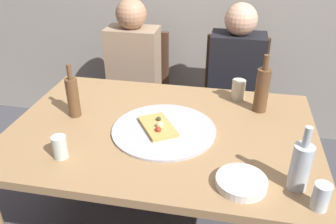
{
  "coord_description": "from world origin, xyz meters",
  "views": [
    {
      "loc": [
        0.31,
        -1.41,
        1.63
      ],
      "look_at": [
        0.02,
        0.08,
        0.78
      ],
      "focal_mm": 37.16,
      "sensor_mm": 36.0,
      "label": 1
    }
  ],
  "objects_px": {
    "water_bottle": "(73,96)",
    "chair_right": "(233,93)",
    "pizza_slice_last": "(158,126)",
    "tumbler_far": "(60,147)",
    "dining_table": "(162,140)",
    "guest_in_sweater": "(131,77)",
    "chair_left": "(137,85)",
    "wine_glass": "(238,89)",
    "plate_stack": "(241,182)",
    "beer_bottle": "(262,89)",
    "guest_in_beanie": "(234,86)",
    "pizza_tray": "(164,130)",
    "tumbler_near": "(321,196)",
    "wine_bottle": "(301,166)"
  },
  "relations": [
    {
      "from": "water_bottle",
      "to": "chair_right",
      "type": "distance_m",
      "value": 1.23
    },
    {
      "from": "chair_right",
      "to": "pizza_slice_last",
      "type": "bearing_deg",
      "value": 69.37
    },
    {
      "from": "tumbler_far",
      "to": "dining_table",
      "type": "bearing_deg",
      "value": 39.65
    },
    {
      "from": "chair_right",
      "to": "guest_in_sweater",
      "type": "height_order",
      "value": "guest_in_sweater"
    },
    {
      "from": "chair_left",
      "to": "wine_glass",
      "type": "bearing_deg",
      "value": 145.8
    },
    {
      "from": "wine_glass",
      "to": "chair_right",
      "type": "xyz_separation_m",
      "value": [
        -0.02,
        0.51,
        -0.27
      ]
    },
    {
      "from": "tumbler_far",
      "to": "guest_in_sweater",
      "type": "xyz_separation_m",
      "value": [
        -0.01,
        1.07,
        -0.14
      ]
    },
    {
      "from": "water_bottle",
      "to": "chair_right",
      "type": "height_order",
      "value": "water_bottle"
    },
    {
      "from": "plate_stack",
      "to": "chair_right",
      "type": "relative_size",
      "value": 0.22
    },
    {
      "from": "beer_bottle",
      "to": "guest_in_sweater",
      "type": "xyz_separation_m",
      "value": [
        -0.86,
        0.47,
        -0.21
      ]
    },
    {
      "from": "water_bottle",
      "to": "guest_in_beanie",
      "type": "height_order",
      "value": "guest_in_beanie"
    },
    {
      "from": "beer_bottle",
      "to": "guest_in_sweater",
      "type": "bearing_deg",
      "value": 151.21
    },
    {
      "from": "pizza_slice_last",
      "to": "chair_left",
      "type": "xyz_separation_m",
      "value": [
        -0.38,
        0.93,
        -0.24
      ]
    },
    {
      "from": "pizza_tray",
      "to": "pizza_slice_last",
      "type": "xyz_separation_m",
      "value": [
        -0.03,
        -0.0,
        0.02
      ]
    },
    {
      "from": "wine_glass",
      "to": "guest_in_beanie",
      "type": "xyz_separation_m",
      "value": [
        -0.02,
        0.36,
        -0.14
      ]
    },
    {
      "from": "pizza_slice_last",
      "to": "chair_right",
      "type": "bearing_deg",
      "value": 69.37
    },
    {
      "from": "guest_in_sweater",
      "to": "pizza_slice_last",
      "type": "bearing_deg",
      "value": 115.79
    },
    {
      "from": "wine_glass",
      "to": "chair_left",
      "type": "distance_m",
      "value": 0.94
    },
    {
      "from": "dining_table",
      "to": "guest_in_sweater",
      "type": "distance_m",
      "value": 0.85
    },
    {
      "from": "beer_bottle",
      "to": "chair_right",
      "type": "distance_m",
      "value": 0.73
    },
    {
      "from": "dining_table",
      "to": "pizza_tray",
      "type": "distance_m",
      "value": 0.08
    },
    {
      "from": "beer_bottle",
      "to": "tumbler_far",
      "type": "xyz_separation_m",
      "value": [
        -0.85,
        -0.59,
        -0.07
      ]
    },
    {
      "from": "pizza_slice_last",
      "to": "guest_in_sweater",
      "type": "relative_size",
      "value": 0.22
    },
    {
      "from": "guest_in_beanie",
      "to": "chair_left",
      "type": "bearing_deg",
      "value": -11.78
    },
    {
      "from": "beer_bottle",
      "to": "tumbler_far",
      "type": "distance_m",
      "value": 1.04
    },
    {
      "from": "tumbler_far",
      "to": "wine_glass",
      "type": "bearing_deg",
      "value": 44.15
    },
    {
      "from": "tumbler_near",
      "to": "wine_bottle",
      "type": "bearing_deg",
      "value": 123.83
    },
    {
      "from": "plate_stack",
      "to": "chair_left",
      "type": "height_order",
      "value": "chair_left"
    },
    {
      "from": "dining_table",
      "to": "guest_in_sweater",
      "type": "relative_size",
      "value": 1.28
    },
    {
      "from": "pizza_slice_last",
      "to": "tumbler_near",
      "type": "height_order",
      "value": "tumbler_near"
    },
    {
      "from": "tumbler_near",
      "to": "guest_in_beanie",
      "type": "height_order",
      "value": "guest_in_beanie"
    },
    {
      "from": "pizza_tray",
      "to": "water_bottle",
      "type": "bearing_deg",
      "value": 173.18
    },
    {
      "from": "beer_bottle",
      "to": "tumbler_near",
      "type": "xyz_separation_m",
      "value": [
        0.19,
        -0.69,
        -0.07
      ]
    },
    {
      "from": "chair_left",
      "to": "wine_bottle",
      "type": "bearing_deg",
      "value": 128.89
    },
    {
      "from": "water_bottle",
      "to": "tumbler_far",
      "type": "distance_m",
      "value": 0.36
    },
    {
      "from": "guest_in_beanie",
      "to": "pizza_tray",
      "type": "bearing_deg",
      "value": 67.6
    },
    {
      "from": "guest_in_sweater",
      "to": "guest_in_beanie",
      "type": "distance_m",
      "value": 0.73
    },
    {
      "from": "beer_bottle",
      "to": "plate_stack",
      "type": "bearing_deg",
      "value": -97.75
    },
    {
      "from": "pizza_tray",
      "to": "beer_bottle",
      "type": "bearing_deg",
      "value": 33.38
    },
    {
      "from": "tumbler_far",
      "to": "wine_bottle",
      "type": "bearing_deg",
      "value": -0.17
    },
    {
      "from": "wine_glass",
      "to": "tumbler_far",
      "type": "bearing_deg",
      "value": -135.85
    },
    {
      "from": "guest_in_beanie",
      "to": "tumbler_near",
      "type": "bearing_deg",
      "value": 105.53
    },
    {
      "from": "pizza_tray",
      "to": "plate_stack",
      "type": "xyz_separation_m",
      "value": [
        0.37,
        -0.33,
        0.01
      ]
    },
    {
      "from": "pizza_tray",
      "to": "chair_left",
      "type": "bearing_deg",
      "value": 113.63
    },
    {
      "from": "pizza_tray",
      "to": "guest_in_sweater",
      "type": "bearing_deg",
      "value": 117.6
    },
    {
      "from": "dining_table",
      "to": "wine_glass",
      "type": "bearing_deg",
      "value": 48.25
    },
    {
      "from": "guest_in_beanie",
      "to": "water_bottle",
      "type": "bearing_deg",
      "value": 41.79
    },
    {
      "from": "pizza_tray",
      "to": "water_bottle",
      "type": "height_order",
      "value": "water_bottle"
    },
    {
      "from": "dining_table",
      "to": "chair_right",
      "type": "relative_size",
      "value": 1.66
    },
    {
      "from": "beer_bottle",
      "to": "dining_table",
      "type": "bearing_deg",
      "value": -149.38
    }
  ]
}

